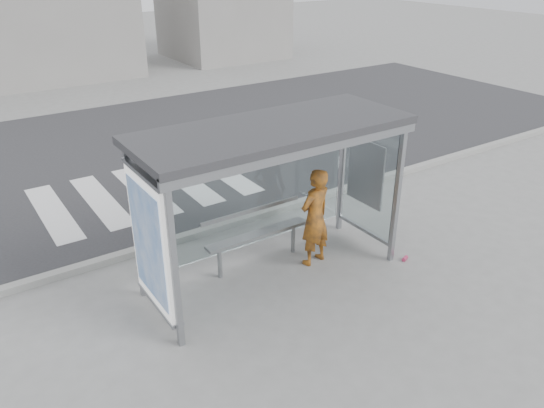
{
  "coord_description": "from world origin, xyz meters",
  "views": [
    {
      "loc": [
        -4.14,
        -6.18,
        4.94
      ],
      "look_at": [
        0.1,
        0.2,
        1.23
      ],
      "focal_mm": 35.0,
      "sensor_mm": 36.0,
      "label": 1
    }
  ],
  "objects": [
    {
      "name": "building_center",
      "position": [
        0.0,
        18.0,
        2.5
      ],
      "size": [
        8.0,
        5.0,
        5.0
      ],
      "primitive_type": "cube",
      "color": "gray",
      "rests_on": "ground"
    },
    {
      "name": "ground",
      "position": [
        0.0,
        0.0,
        0.0
      ],
      "size": [
        80.0,
        80.0,
        0.0
      ],
      "primitive_type": "plane",
      "color": "slate",
      "rests_on": "ground"
    },
    {
      "name": "road",
      "position": [
        0.0,
        7.0,
        0.0
      ],
      "size": [
        30.0,
        10.0,
        0.01
      ],
      "primitive_type": "cube",
      "color": "#29292C",
      "rests_on": "ground"
    },
    {
      "name": "crosswalk",
      "position": [
        -0.5,
        4.5,
        0.0
      ],
      "size": [
        4.55,
        3.0,
        0.0
      ],
      "color": "silver",
      "rests_on": "ground"
    },
    {
      "name": "bench",
      "position": [
        -0.01,
        0.5,
        0.58
      ],
      "size": [
        1.91,
        0.33,
        0.99
      ],
      "color": "slate",
      "rests_on": "ground"
    },
    {
      "name": "curb",
      "position": [
        0.0,
        1.95,
        0.06
      ],
      "size": [
        30.0,
        0.18,
        0.12
      ],
      "primitive_type": "cube",
      "color": "gray",
      "rests_on": "ground"
    },
    {
      "name": "bus_shelter",
      "position": [
        -0.37,
        0.06,
        1.98
      ],
      "size": [
        4.25,
        1.65,
        2.62
      ],
      "color": "gray",
      "rests_on": "ground"
    },
    {
      "name": "person",
      "position": [
        0.83,
        0.0,
        0.87
      ],
      "size": [
        0.7,
        0.52,
        1.73
      ],
      "primitive_type": "imported",
      "rotation": [
        0.0,
        0.0,
        3.32
      ],
      "color": "#E84815",
      "rests_on": "ground"
    },
    {
      "name": "soda_can",
      "position": [
        2.2,
        -0.86,
        0.04
      ],
      "size": [
        0.15,
        0.11,
        0.07
      ],
      "primitive_type": "cylinder",
      "rotation": [
        0.0,
        1.57,
        0.37
      ],
      "color": "#D83F6D",
      "rests_on": "ground"
    }
  ]
}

